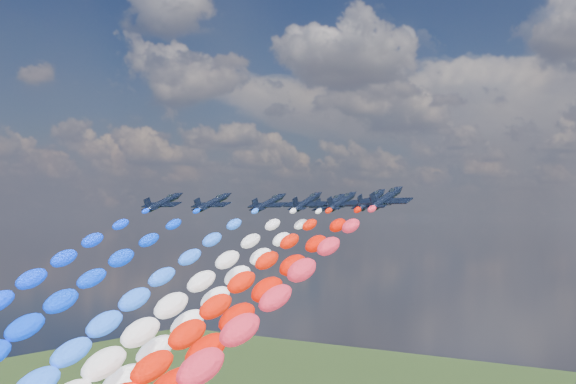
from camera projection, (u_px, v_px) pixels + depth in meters
The scene contains 13 objects.
jet_0 at pixel (163, 202), 165.35m from camera, with size 9.82×13.17×2.90m, color black, non-canonical shape.
jet_1 at pixel (212, 203), 166.73m from camera, with size 9.82×13.17×2.90m, color black, non-canonical shape.
trail_1 at pixel (5, 356), 123.11m from camera, with size 5.82×99.52×54.68m, color #0434E8, non-canonical shape.
jet_2 at pixel (269, 203), 169.89m from camera, with size 9.82×13.17×2.90m, color black, non-canonical shape.
trail_2 at pixel (86, 353), 126.26m from camera, with size 5.82×99.52×54.68m, color #2263FF, non-canonical shape.
jet_3 at pixel (307, 202), 160.18m from camera, with size 9.82×13.17×2.90m, color black, non-canonical shape.
trail_3 at pixel (124, 364), 116.56m from camera, with size 5.82×99.52×54.68m, color white, non-canonical shape.
jet_4 at pixel (331, 203), 172.14m from camera, with size 9.82×13.17×2.90m, color black, non-canonical shape.
trail_4 at pixel (173, 350), 128.52m from camera, with size 5.82×99.52×54.68m, color white, non-canonical shape.
jet_5 at pixel (342, 202), 158.46m from camera, with size 9.82×13.17×2.90m, color black, non-canonical shape.
trail_5 at pixel (169, 366), 114.84m from camera, with size 5.82×99.52×54.68m, color red, non-canonical shape.
jet_6 at pixel (371, 200), 144.39m from camera, with size 9.82×13.17×2.90m, color black, non-canonical shape.
jet_7 at pixel (386, 198), 132.31m from camera, with size 9.82×13.17×2.90m, color black, non-canonical shape.
Camera 1 is at (89.47, -124.02, 102.91)m, focal length 46.51 mm.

